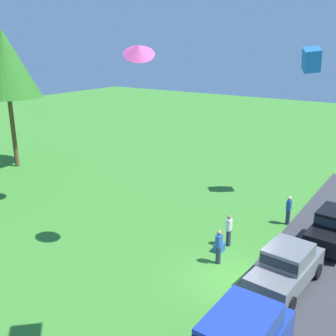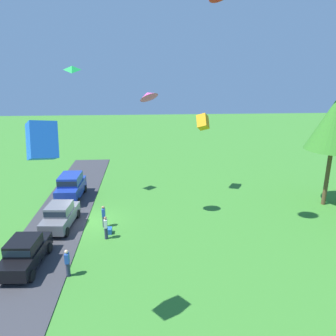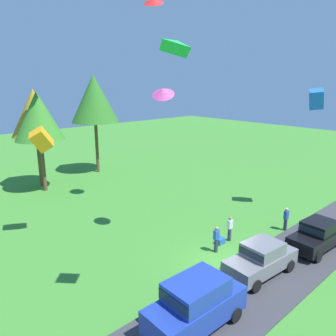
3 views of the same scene
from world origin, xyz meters
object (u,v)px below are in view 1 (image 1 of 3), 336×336
(car_sedan_by_flagpole, at_px, (335,226))
(person_on_lawn, at_px, (288,210))
(person_beside_suv, at_px, (229,230))
(kite_delta_over_trees, at_px, (139,50))
(car_sedan_far_end, at_px, (286,266))
(person_watching_sky, at_px, (219,247))
(kite_box_high_left, at_px, (311,60))
(tree_left_of_center, at_px, (5,64))
(cooler_box, at_px, (219,248))

(car_sedan_by_flagpole, bearing_deg, person_on_lawn, 68.27)
(person_beside_suv, relative_size, kite_delta_over_trees, 1.25)
(car_sedan_far_end, bearing_deg, kite_delta_over_trees, 99.45)
(person_on_lawn, relative_size, person_beside_suv, 1.00)
(car_sedan_by_flagpole, xyz_separation_m, kite_delta_over_trees, (-6.21, 7.59, 8.66))
(person_watching_sky, distance_m, kite_box_high_left, 13.36)
(car_sedan_far_end, bearing_deg, person_beside_suv, 61.45)
(car_sedan_by_flagpole, relative_size, person_beside_suv, 2.63)
(tree_left_of_center, relative_size, kite_delta_over_trees, 8.12)
(car_sedan_far_end, distance_m, person_watching_sky, 3.25)
(car_sedan_by_flagpole, bearing_deg, kite_box_high_left, 32.04)
(cooler_box, bearing_deg, person_on_lawn, -20.11)
(person_beside_suv, bearing_deg, kite_box_high_left, -6.01)
(person_beside_suv, bearing_deg, tree_left_of_center, 83.16)
(person_beside_suv, distance_m, kite_delta_over_trees, 9.87)
(person_on_lawn, distance_m, person_beside_suv, 4.55)
(car_sedan_far_end, xyz_separation_m, person_on_lawn, (6.17, 1.88, -0.16))
(person_beside_suv, relative_size, person_watching_sky, 1.00)
(kite_delta_over_trees, bearing_deg, car_sedan_by_flagpole, -50.71)
(car_sedan_far_end, bearing_deg, person_on_lawn, 16.93)
(person_on_lawn, bearing_deg, person_watching_sky, 167.30)
(car_sedan_far_end, bearing_deg, person_watching_sky, 87.74)
(car_sedan_by_flagpole, bearing_deg, car_sedan_far_end, 170.63)
(car_sedan_far_end, xyz_separation_m, person_watching_sky, (0.13, 3.24, -0.16))
(tree_left_of_center, bearing_deg, kite_delta_over_trees, -107.43)
(car_sedan_by_flagpole, distance_m, cooler_box, 6.06)
(kite_box_high_left, bearing_deg, car_sedan_far_end, -165.96)
(person_on_lawn, xyz_separation_m, kite_delta_over_trees, (-7.30, 4.88, 8.83))
(cooler_box, height_order, kite_box_high_left, kite_box_high_left)
(car_sedan_far_end, relative_size, kite_delta_over_trees, 3.32)
(person_on_lawn, xyz_separation_m, person_watching_sky, (-6.04, 1.36, 0.00))
(kite_box_high_left, bearing_deg, tree_left_of_center, 105.87)
(car_sedan_far_end, distance_m, kite_delta_over_trees, 11.04)
(kite_delta_over_trees, bearing_deg, car_sedan_far_end, -80.55)
(person_on_lawn, relative_size, tree_left_of_center, 0.15)
(person_on_lawn, bearing_deg, car_sedan_far_end, -163.07)
(car_sedan_by_flagpole, height_order, tree_left_of_center, tree_left_of_center)
(kite_delta_over_trees, bearing_deg, person_beside_suv, -45.68)
(person_beside_suv, bearing_deg, person_watching_sky, -168.95)
(person_on_lawn, distance_m, kite_delta_over_trees, 12.45)
(person_on_lawn, xyz_separation_m, person_beside_suv, (-4.21, 1.72, 0.00))
(person_beside_suv, xyz_separation_m, kite_box_high_left, (8.75, -0.92, 8.15))
(car_sedan_by_flagpole, height_order, kite_delta_over_trees, kite_delta_over_trees)
(car_sedan_far_end, height_order, cooler_box, car_sedan_far_end)
(cooler_box, bearing_deg, person_watching_sky, -155.78)
(person_beside_suv, xyz_separation_m, kite_delta_over_trees, (-3.08, 3.16, 8.83))
(car_sedan_by_flagpole, distance_m, person_on_lawn, 2.93)
(person_on_lawn, distance_m, kite_box_high_left, 9.36)
(tree_left_of_center, bearing_deg, kite_box_high_left, -74.13)
(cooler_box, relative_size, kite_delta_over_trees, 0.41)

